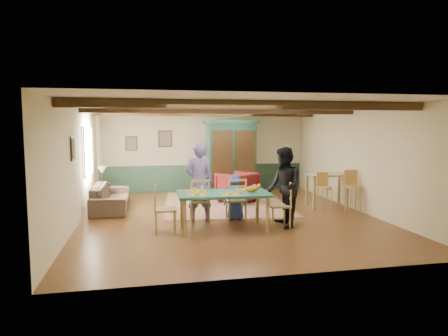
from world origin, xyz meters
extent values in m
plane|color=#543017|center=(0.00, 0.00, 0.00)|extent=(8.00, 8.00, 0.00)
cube|color=beige|center=(0.00, 4.00, 1.35)|extent=(7.00, 0.02, 2.70)
cube|color=beige|center=(-3.50, 0.00, 1.35)|extent=(0.02, 8.00, 2.70)
cube|color=beige|center=(3.50, 0.00, 1.35)|extent=(0.02, 8.00, 2.70)
cube|color=white|center=(0.00, 0.00, 2.70)|extent=(7.00, 8.00, 0.02)
cube|color=#213D2D|center=(0.00, 3.98, 0.45)|extent=(6.95, 0.03, 0.90)
cube|color=black|center=(0.00, -2.30, 2.61)|extent=(6.95, 0.16, 0.16)
cube|color=black|center=(0.00, 0.40, 2.61)|extent=(6.95, 0.16, 0.16)
cube|color=black|center=(0.00, 3.00, 2.61)|extent=(6.95, 0.16, 0.16)
imported|color=#7561A6|center=(-0.76, -0.36, 0.93)|extent=(0.69, 0.46, 1.86)
imported|color=black|center=(0.98, -1.28, 0.89)|extent=(0.70, 0.88, 1.77)
imported|color=#263F9A|center=(0.10, -0.39, 0.54)|extent=(0.54, 0.36, 1.08)
cube|color=tan|center=(0.26, 1.64, 0.01)|extent=(3.73, 4.30, 0.01)
cube|color=#16392B|center=(0.77, 3.12, 1.20)|extent=(1.74, 0.78, 2.40)
imported|color=#4A0E14|center=(0.64, 1.75, 0.45)|extent=(1.35, 1.36, 0.89)
imported|color=#3E3126|center=(-2.90, 1.43, 0.33)|extent=(0.91, 2.28, 0.66)
camera|label=1|loc=(-2.01, -9.47, 2.22)|focal=32.00mm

